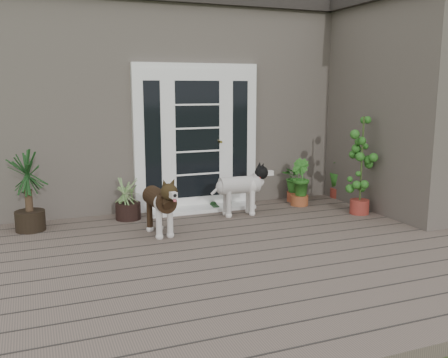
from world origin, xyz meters
name	(u,v)px	position (x,y,z in m)	size (l,w,h in m)	color
deck	(276,254)	(0.00, 0.40, 0.06)	(6.20, 4.60, 0.12)	#6B5B4C
house_main	(172,108)	(0.00, 4.65, 1.55)	(7.40, 4.00, 3.10)	#665E54
roof_main	(170,16)	(0.00, 4.65, 3.20)	(7.60, 4.20, 0.20)	#2D2826
house_wing	(416,113)	(2.90, 1.50, 1.55)	(1.60, 2.40, 3.10)	#665E54
door_unit	(197,137)	(-0.20, 2.60, 1.19)	(1.90, 0.14, 2.15)	white
door_step	(202,209)	(-0.20, 2.40, 0.14)	(1.60, 0.40, 0.05)	white
brindle_dog	(159,209)	(-1.08, 1.44, 0.45)	(0.34, 0.79, 0.65)	#311F11
white_dog	(239,193)	(0.21, 1.93, 0.44)	(0.33, 0.77, 0.64)	white
spider_plant	(128,197)	(-1.31, 2.31, 0.43)	(0.58, 0.58, 0.62)	#819E61
yucca	(28,192)	(-2.58, 2.20, 0.63)	(0.70, 0.70, 1.02)	black
herb_a	(295,184)	(1.37, 2.40, 0.40)	(0.44, 0.44, 0.56)	#2D631C
herb_b	(300,189)	(1.31, 2.14, 0.38)	(0.34, 0.34, 0.51)	#164E16
herb_c	(340,179)	(2.22, 2.39, 0.44)	(0.41, 0.41, 0.63)	#164D1A
sapling	(362,164)	(1.86, 1.37, 0.85)	(0.43, 0.43, 1.46)	#195A1A
clog_left	(215,206)	(0.00, 2.40, 0.16)	(0.13, 0.27, 0.08)	black
clog_right	(228,205)	(0.22, 2.39, 0.16)	(0.13, 0.29, 0.09)	#143318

